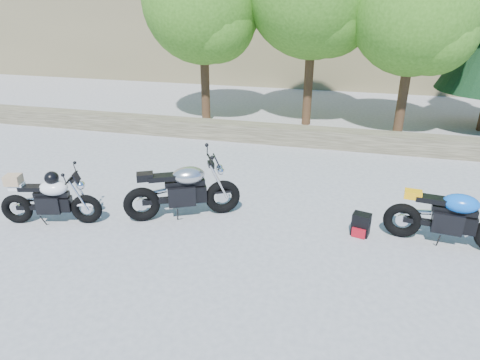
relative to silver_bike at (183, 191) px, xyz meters
name	(u,v)px	position (x,y,z in m)	size (l,w,h in m)	color
ground	(215,240)	(0.83, -0.70, -0.54)	(90.00, 90.00, 0.00)	gray
stone_wall	(271,134)	(0.83, 4.80, -0.29)	(22.00, 0.55, 0.50)	#46412F
tree_decid_left	(205,4)	(-1.56, 6.44, 3.09)	(3.67, 3.67, 5.62)	#382314
tree_decid_right	(420,12)	(4.54, 6.24, 2.95)	(3.54, 3.54, 5.41)	#382314
silver_bike	(183,191)	(0.00, 0.00, 0.00)	(2.08, 1.13, 1.12)	black
white_bike	(49,198)	(-2.31, -0.82, -0.04)	(1.85, 0.70, 1.04)	black
blue_bike	(450,218)	(4.71, 0.14, -0.03)	(2.10, 0.66, 1.05)	black
backpack	(361,225)	(3.29, 0.11, -0.34)	(0.35, 0.32, 0.41)	black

